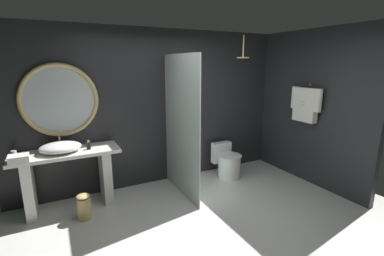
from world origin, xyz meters
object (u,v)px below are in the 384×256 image
Objects in this scene: soap_dispenser at (89,145)px; toilet at (227,163)px; folded_hand_towel at (19,158)px; vessel_sink at (60,147)px; rain_shower_head at (243,55)px; tumbler_cup at (14,154)px; waste_bin at (84,206)px; round_wall_mirror at (60,100)px; hanging_bathrobe at (306,103)px.

soap_dispenser is 0.21× the size of toilet.
vessel_sink is at bearing 17.48° from folded_hand_towel.
rain_shower_head is 1.61× the size of folded_hand_towel.
tumbler_cup is at bearing 175.45° from soap_dispenser.
waste_bin is at bearing -175.49° from rain_shower_head.
folded_hand_towel is (-3.20, -0.06, 0.63)m from toilet.
vessel_sink is 1.54× the size of waste_bin.
hanging_bathrobe is (3.70, -1.09, -0.14)m from round_wall_mirror.
round_wall_mirror is at bearing 134.74° from soap_dispenser.
toilet is at bearing 145.01° from hanging_bathrobe.
soap_dispenser reaches higher than waste_bin.
vessel_sink is 0.91× the size of toilet.
toilet is (3.27, -0.13, -0.64)m from tumbler_cup.
vessel_sink is 0.52× the size of round_wall_mirror.
vessel_sink is 0.36m from soap_dispenser.
rain_shower_head reaches higher than waste_bin.
vessel_sink is 2.80m from toilet.
hanging_bathrobe is at bearing -9.00° from folded_hand_towel.
tumbler_cup is 0.26× the size of waste_bin.
soap_dispenser is 0.12× the size of round_wall_mirror.
round_wall_mirror is at bearing 76.13° from vessel_sink.
toilet is at bearing 1.05° from folded_hand_towel.
toilet is at bearing -1.46° from soap_dispenser.
waste_bin is (0.13, -0.67, -1.36)m from round_wall_mirror.
hanging_bathrobe is 1.81× the size of waste_bin.
folded_hand_towel is at bearing 171.00° from hanging_bathrobe.
round_wall_mirror is 2.98× the size of waste_bin.
rain_shower_head reaches higher than round_wall_mirror.
round_wall_mirror is 1.77× the size of toilet.
waste_bin is 1.02m from folded_hand_towel.
rain_shower_head is 1.92m from toilet.
rain_shower_head is (2.83, -0.45, 0.64)m from round_wall_mirror.
hanging_bathrobe is 1.70m from toilet.
folded_hand_towel is (-0.48, -0.15, -0.03)m from vessel_sink.
tumbler_cup is 0.09× the size of round_wall_mirror.
tumbler_cup is 0.16× the size of toilet.
hanging_bathrobe is at bearing -11.32° from tumbler_cup.
hanging_bathrobe is at bearing -6.78° from waste_bin.
soap_dispenser is 0.36× the size of waste_bin.
rain_shower_head is at bearing -0.59° from folded_hand_towel.
hanging_bathrobe is at bearing -16.41° from round_wall_mirror.
round_wall_mirror reaches higher than toilet.
round_wall_mirror is 2.80× the size of rain_shower_head.
waste_bin is at bearing -173.06° from toilet.
hanging_bathrobe is at bearing -12.36° from vessel_sink.
round_wall_mirror is at bearing 163.59° from hanging_bathrobe.
folded_hand_towel is at bearing -178.95° from toilet.
rain_shower_head is at bearing -27.27° from toilet.
folded_hand_towel is at bearing -71.40° from tumbler_cup.
waste_bin is at bearing -78.82° from round_wall_mirror.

